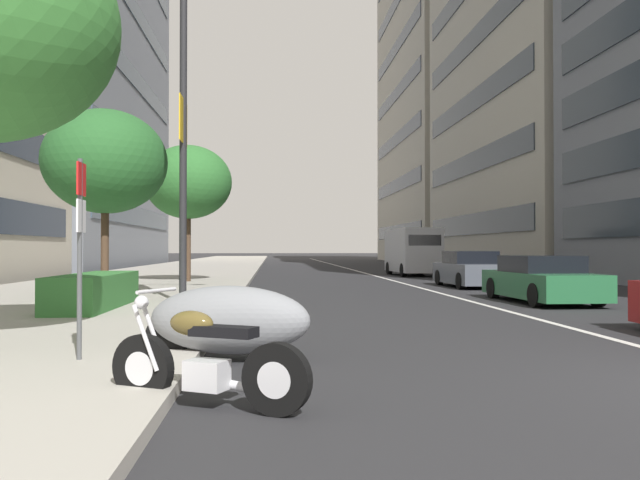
% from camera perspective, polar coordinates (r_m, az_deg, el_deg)
% --- Properties ---
extents(sidewalk_right_plaza, '(160.00, 9.19, 0.15)m').
position_cam_1_polar(sidewalk_right_plaza, '(36.68, -12.95, -2.97)').
color(sidewalk_right_plaza, '#A39E93').
rests_on(sidewalk_right_plaza, ground).
extents(lane_centre_stripe, '(110.00, 0.16, 0.01)m').
position_cam_1_polar(lane_centre_stripe, '(41.63, 3.51, -2.82)').
color(lane_centre_stripe, silver).
rests_on(lane_centre_stripe, ground).
extents(motorcycle_under_tarp, '(1.06, 1.95, 1.11)m').
position_cam_1_polar(motorcycle_under_tarp, '(6.23, -10.18, -10.70)').
color(motorcycle_under_tarp, black).
rests_on(motorcycle_under_tarp, ground).
extents(motorcycle_by_sign_pole, '(1.29, 2.31, 1.01)m').
position_cam_1_polar(motorcycle_by_sign_pole, '(8.67, -8.19, -7.06)').
color(motorcycle_by_sign_pole, gray).
rests_on(motorcycle_by_sign_pole, ground).
extents(car_lead_in_lane, '(4.55, 1.95, 1.30)m').
position_cam_1_polar(car_lead_in_lane, '(18.94, 19.07, -3.41)').
color(car_lead_in_lane, '#236038').
rests_on(car_lead_in_lane, ground).
extents(car_far_down_avenue, '(4.26, 1.95, 1.40)m').
position_cam_1_polar(car_far_down_avenue, '(25.63, 13.19, -2.64)').
color(car_far_down_avenue, '#4C515B').
rests_on(car_far_down_avenue, ground).
extents(delivery_van_ahead, '(5.17, 2.27, 2.59)m').
position_cam_1_polar(delivery_van_ahead, '(35.96, 8.22, -0.93)').
color(delivery_van_ahead, '#B7B7BC').
rests_on(delivery_van_ahead, ground).
extents(parking_sign_by_curb, '(0.32, 0.06, 2.45)m').
position_cam_1_polar(parking_sign_by_curb, '(8.34, -20.53, 0.53)').
color(parking_sign_by_curb, '#47494C').
rests_on(parking_sign_by_curb, sidewalk_right_plaza).
extents(street_lamp_with_banners, '(1.26, 2.49, 8.42)m').
position_cam_1_polar(street_lamp_with_banners, '(16.48, -10.84, 12.11)').
color(street_lamp_with_banners, '#232326').
rests_on(street_lamp_with_banners, sidewalk_right_plaza).
extents(clipped_hedge_bed, '(4.28, 1.10, 0.77)m').
position_cam_1_polar(clipped_hedge_bed, '(15.53, -19.41, -4.28)').
color(clipped_hedge_bed, '#337033').
rests_on(clipped_hedge_bed, sidewalk_right_plaza).
extents(street_tree_far_plaza, '(3.48, 3.48, 5.30)m').
position_cam_1_polar(street_tree_far_plaza, '(19.33, -18.55, 6.60)').
color(street_tree_far_plaza, '#473323').
rests_on(street_tree_far_plaza, sidewalk_right_plaza).
extents(street_tree_by_lamp_post, '(3.57, 3.57, 5.60)m').
position_cam_1_polar(street_tree_by_lamp_post, '(27.04, -11.62, 5.05)').
color(street_tree_by_lamp_post, '#473323').
rests_on(street_tree_by_lamp_post, sidewalk_right_plaza).
extents(office_tower_near_left, '(27.04, 15.01, 42.98)m').
position_cam_1_polar(office_tower_near_left, '(78.06, 12.38, 14.10)').
color(office_tower_near_left, '#B7B2A3').
rests_on(office_tower_near_left, ground).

